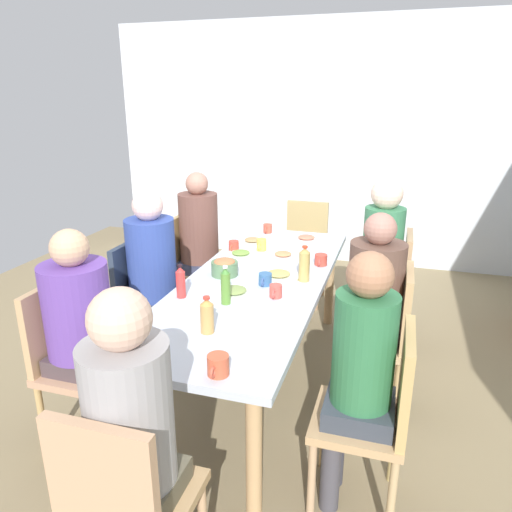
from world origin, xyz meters
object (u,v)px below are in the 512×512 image
(plate_3, at_px, (279,275))
(cup_1, at_px, (268,229))
(chair_4, at_px, (71,356))
(cup_5, at_px, (265,279))
(cup_0, at_px, (261,245))
(dining_table, at_px, (256,291))
(person_5, at_px, (200,236))
(cup_6, at_px, (321,260))
(bottle_3, at_px, (304,264))
(chair_0, at_px, (386,332))
(plate_2, at_px, (253,241))
(chair_3, at_px, (304,245))
(cup_4, at_px, (218,365))
(chair_5, at_px, (191,263))
(cup_3, at_px, (276,291))
(person_2, at_px, (360,365))
(plate_5, at_px, (283,256))
(bowl_0, at_px, (225,267))
(cup_2, at_px, (234,246))
(plate_0, at_px, (306,239))
(person_1, at_px, (132,427))
(plate_4, at_px, (241,254))
(chair_2, at_px, (378,410))
(bottle_1, at_px, (226,286))
(chair_1, at_px, (124,503))
(person_6, at_px, (153,267))
(chair_6, at_px, (144,300))
(person_0, at_px, (373,296))
(bottle_2, at_px, (181,282))
(bottle_0, at_px, (207,316))
(plate_1, at_px, (234,292))

(plate_3, bearing_deg, cup_1, -160.44)
(chair_4, distance_m, cup_5, 1.14)
(cup_5, bearing_deg, cup_0, -161.77)
(dining_table, relative_size, person_5, 1.82)
(cup_5, xyz_separation_m, cup_6, (-0.45, 0.26, 0.00))
(bottle_3, bearing_deg, chair_0, 83.10)
(plate_2, xyz_separation_m, cup_0, (0.16, 0.12, 0.03))
(chair_3, bearing_deg, dining_table, 0.00)
(chair_0, relative_size, cup_4, 7.20)
(chair_5, xyz_separation_m, cup_3, (1.00, 0.98, 0.28))
(dining_table, relative_size, chair_5, 2.55)
(cup_1, xyz_separation_m, cup_4, (2.08, 0.38, 0.01))
(person_2, xyz_separation_m, plate_5, (-1.22, -0.64, 0.04))
(cup_0, xyz_separation_m, cup_3, (0.79, 0.32, -0.01))
(person_2, bearing_deg, person_5, -137.58)
(bowl_0, height_order, cup_2, bowl_0)
(dining_table, xyz_separation_m, plate_0, (-0.90, 0.13, 0.09))
(chair_0, xyz_separation_m, bowl_0, (-0.01, -1.00, 0.29))
(person_1, xyz_separation_m, plate_3, (-1.51, 0.13, 0.01))
(cup_5, bearing_deg, plate_2, -157.74)
(cup_0, distance_m, cup_1, 0.47)
(plate_5, bearing_deg, plate_4, -78.43)
(chair_2, bearing_deg, cup_3, -131.36)
(plate_2, height_order, bottle_1, bottle_1)
(plate_3, bearing_deg, cup_5, -17.89)
(chair_1, bearing_deg, chair_5, -160.98)
(bowl_0, xyz_separation_m, cup_5, (0.09, 0.29, -0.02))
(plate_0, height_order, cup_5, cup_5)
(cup_0, height_order, bottle_1, bottle_1)
(person_5, height_order, bottle_1, person_5)
(person_6, height_order, cup_1, person_6)
(person_5, distance_m, plate_0, 0.85)
(chair_1, distance_m, chair_3, 3.06)
(chair_6, bearing_deg, cup_6, 108.22)
(person_0, xyz_separation_m, cup_6, (-0.37, -0.37, 0.06))
(chair_2, height_order, plate_3, chair_2)
(cup_6, bearing_deg, chair_5, -109.34)
(chair_5, bearing_deg, bottle_1, 32.60)
(chair_4, relative_size, bottle_2, 4.72)
(chair_4, relative_size, cup_3, 8.44)
(cup_5, relative_size, bottle_0, 0.62)
(cup_3, bearing_deg, chair_2, 48.64)
(chair_1, xyz_separation_m, bowl_0, (-1.54, -0.21, 0.29))
(cup_2, distance_m, bottle_0, 1.26)
(person_1, xyz_separation_m, person_5, (-2.21, -0.70, -0.00))
(plate_5, distance_m, bottle_0, 1.18)
(bottle_1, xyz_separation_m, bottle_2, (-0.01, -0.27, -0.01))
(person_5, distance_m, person_6, 0.77)
(person_5, relative_size, plate_1, 5.00)
(plate_5, relative_size, cup_6, 1.79)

